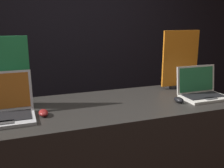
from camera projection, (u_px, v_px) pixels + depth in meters
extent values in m
cube|color=black|center=(69.00, 32.00, 3.24)|extent=(8.00, 0.05, 2.80)
cube|color=#282623|center=(112.00, 162.00, 2.04)|extent=(1.89, 0.73, 0.96)
cube|color=#B7B7BC|center=(6.00, 120.00, 1.60)|extent=(0.34, 0.26, 0.02)
cube|color=black|center=(6.00, 117.00, 1.61)|extent=(0.30, 0.18, 0.00)
cube|color=#3F3F42|center=(5.00, 122.00, 1.52)|extent=(0.10, 0.06, 0.00)
cube|color=#B7B7BC|center=(5.00, 91.00, 1.72)|extent=(0.34, 0.09, 0.26)
cube|color=#A5591E|center=(5.00, 91.00, 1.71)|extent=(0.31, 0.07, 0.22)
ellipsoid|color=maroon|center=(43.00, 113.00, 1.68)|extent=(0.06, 0.10, 0.04)
cube|color=black|center=(7.00, 104.00, 1.88)|extent=(0.19, 0.07, 0.02)
cube|color=#268C4C|center=(4.00, 70.00, 1.82)|extent=(0.34, 0.02, 0.47)
cube|color=silver|center=(205.00, 98.00, 2.04)|extent=(0.35, 0.22, 0.02)
cube|color=black|center=(203.00, 95.00, 2.05)|extent=(0.31, 0.15, 0.00)
cube|color=#3F3F42|center=(211.00, 98.00, 1.97)|extent=(0.10, 0.05, 0.00)
cube|color=silver|center=(196.00, 79.00, 2.12)|extent=(0.35, 0.04, 0.22)
cube|color=#2D7F4C|center=(196.00, 79.00, 2.11)|extent=(0.32, 0.03, 0.19)
ellipsoid|color=black|center=(179.00, 100.00, 1.95)|extent=(0.06, 0.10, 0.04)
cube|color=black|center=(179.00, 86.00, 2.36)|extent=(0.19, 0.07, 0.02)
cube|color=orange|center=(180.00, 58.00, 2.30)|extent=(0.35, 0.02, 0.49)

